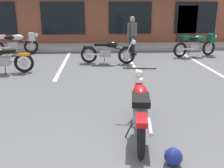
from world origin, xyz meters
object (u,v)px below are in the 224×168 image
(helmet_on_pavement, at_px, (173,157))
(motorcycle_blue_standard, at_px, (0,59))
(motorcycle_black_cruiser, at_px, (108,51))
(motorcycle_foreground_classic, at_px, (140,109))
(motorcycle_silver_naked, at_px, (197,44))
(person_near_building, at_px, (132,33))
(motorcycle_red_sportbike, at_px, (17,43))

(helmet_on_pavement, bearing_deg, motorcycle_blue_standard, 127.94)
(motorcycle_black_cruiser, bearing_deg, helmet_on_pavement, -84.78)
(motorcycle_foreground_classic, bearing_deg, helmet_on_pavement, -71.61)
(motorcycle_silver_naked, bearing_deg, person_near_building, 171.64)
(motorcycle_red_sportbike, relative_size, helmet_on_pavement, 7.68)
(helmet_on_pavement, bearing_deg, motorcycle_red_sportbike, 117.79)
(motorcycle_foreground_classic, relative_size, helmet_on_pavement, 8.09)
(motorcycle_silver_naked, xyz_separation_m, person_near_building, (-2.79, 0.41, 0.42))
(motorcycle_red_sportbike, bearing_deg, motorcycle_black_cruiser, -27.27)
(motorcycle_red_sportbike, bearing_deg, motorcycle_blue_standard, -83.18)
(motorcycle_foreground_classic, bearing_deg, motorcycle_black_cruiser, 92.87)
(helmet_on_pavement, bearing_deg, motorcycle_black_cruiser, 95.22)
(motorcycle_black_cruiser, xyz_separation_m, motorcycle_silver_naked, (3.91, 1.21, 0.07))
(motorcycle_black_cruiser, bearing_deg, motorcycle_blue_standard, -160.34)
(motorcycle_foreground_classic, bearing_deg, motorcycle_blue_standard, 131.29)
(person_near_building, bearing_deg, motorcycle_red_sportbike, 175.26)
(motorcycle_silver_naked, height_order, helmet_on_pavement, motorcycle_silver_naked)
(motorcycle_foreground_classic, relative_size, motorcycle_silver_naked, 1.02)
(motorcycle_blue_standard, distance_m, helmet_on_pavement, 6.80)
(person_near_building, height_order, helmet_on_pavement, person_near_building)
(motorcycle_blue_standard, distance_m, person_near_building, 5.54)
(motorcycle_red_sportbike, relative_size, motorcycle_blue_standard, 0.95)
(motorcycle_foreground_classic, xyz_separation_m, motorcycle_black_cruiser, (-0.28, 5.67, 0.00))
(motorcycle_red_sportbike, bearing_deg, motorcycle_silver_naked, -6.03)
(motorcycle_foreground_classic, xyz_separation_m, helmet_on_pavement, (0.32, -0.97, -0.33))
(motorcycle_silver_naked, bearing_deg, motorcycle_red_sportbike, 173.97)
(motorcycle_red_sportbike, xyz_separation_m, motorcycle_blue_standard, (0.40, -3.32, -0.07))
(motorcycle_silver_naked, distance_m, person_near_building, 2.85)
(motorcycle_blue_standard, bearing_deg, motorcycle_silver_naked, 18.41)
(motorcycle_black_cruiser, relative_size, motorcycle_silver_naked, 1.02)
(motorcycle_blue_standard, xyz_separation_m, helmet_on_pavement, (4.18, -5.36, -0.33))
(motorcycle_silver_naked, height_order, motorcycle_blue_standard, same)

